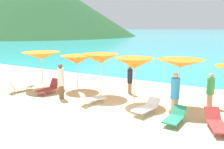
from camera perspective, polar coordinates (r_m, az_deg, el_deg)
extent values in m
cube|color=beige|center=(19.19, 15.10, -0.85)|extent=(50.00, 100.00, 0.30)
cone|color=#235128|center=(114.10, -17.92, 15.79)|extent=(88.93, 88.93, 27.57)
cylinder|color=silver|center=(15.41, -16.42, 0.81)|extent=(0.05, 0.05, 2.15)
cone|color=orange|center=(15.27, -16.63, 4.39)|extent=(2.49, 2.49, 0.43)
sphere|color=silver|center=(15.26, -16.65, 4.90)|extent=(0.07, 0.07, 0.07)
cylinder|color=silver|center=(14.59, -8.34, 0.21)|extent=(0.04, 0.04, 1.96)
cone|color=orange|center=(14.45, -8.43, 3.53)|extent=(1.95, 1.95, 0.51)
sphere|color=silver|center=(14.43, -8.45, 4.15)|extent=(0.07, 0.07, 0.07)
cylinder|color=silver|center=(13.16, -2.71, -0.35)|extent=(0.05, 0.05, 2.20)
cone|color=orange|center=(13.00, -2.75, 3.86)|extent=(2.00, 2.00, 0.51)
sphere|color=silver|center=(12.98, -2.76, 4.55)|extent=(0.07, 0.07, 0.07)
cylinder|color=silver|center=(11.90, 5.39, -1.78)|extent=(0.05, 0.05, 2.15)
cone|color=orange|center=(11.72, 5.47, 2.70)|extent=(2.00, 2.00, 0.54)
sphere|color=silver|center=(11.70, 5.49, 3.50)|extent=(0.07, 0.07, 0.07)
cylinder|color=silver|center=(11.62, 15.78, -2.32)|extent=(0.04, 0.04, 2.21)
cone|color=orange|center=(11.43, 16.05, 2.61)|extent=(2.23, 2.23, 0.38)
sphere|color=silver|center=(11.42, 16.08, 3.22)|extent=(0.07, 0.07, 0.07)
cube|color=white|center=(11.96, -4.19, -5.76)|extent=(0.94, 1.22, 0.05)
cube|color=white|center=(11.58, -6.95, -5.33)|extent=(0.58, 0.45, 0.44)
cylinder|color=gray|center=(11.99, -2.21, -6.39)|extent=(0.04, 0.04, 0.23)
cylinder|color=gray|center=(12.36, -3.44, -5.86)|extent=(0.04, 0.04, 0.23)
cylinder|color=gray|center=(11.60, -5.35, -7.05)|extent=(0.04, 0.04, 0.23)
cylinder|color=gray|center=(11.98, -6.52, -6.47)|extent=(0.04, 0.04, 0.23)
cube|color=#A53333|center=(14.07, -15.53, -3.57)|extent=(0.63, 1.21, 0.05)
cube|color=#A53333|center=(14.54, -13.65, -1.98)|extent=(0.56, 0.35, 0.53)
cylinder|color=gray|center=(14.01, -17.27, -4.31)|extent=(0.04, 0.04, 0.22)
cylinder|color=gray|center=(13.68, -15.79, -4.59)|extent=(0.04, 0.04, 0.22)
cylinder|color=gray|center=(14.59, -15.01, -3.57)|extent=(0.04, 0.04, 0.22)
cylinder|color=gray|center=(14.28, -13.55, -3.82)|extent=(0.04, 0.04, 0.22)
cube|color=#268C66|center=(9.72, 14.46, -10.47)|extent=(0.64, 1.07, 0.05)
cube|color=#268C66|center=(10.26, 15.78, -8.29)|extent=(0.57, 0.39, 0.39)
cylinder|color=gray|center=(9.56, 12.40, -11.49)|extent=(0.04, 0.04, 0.18)
cylinder|color=gray|center=(9.42, 15.21, -12.00)|extent=(0.04, 0.04, 0.18)
cylinder|color=gray|center=(10.19, 13.90, -10.10)|extent=(0.04, 0.04, 0.18)
cylinder|color=gray|center=(10.06, 16.54, -10.54)|extent=(0.04, 0.04, 0.18)
cube|color=#A53333|center=(9.62, 24.19, -11.34)|extent=(1.01, 1.38, 0.05)
cube|color=#A53333|center=(10.31, 22.99, -8.57)|extent=(0.70, 0.65, 0.43)
cylinder|color=gray|center=(9.24, 23.27, -13.00)|extent=(0.04, 0.04, 0.19)
cylinder|color=gray|center=(10.02, 21.97, -10.99)|extent=(0.04, 0.04, 0.19)
cylinder|color=gray|center=(10.15, 24.80, -10.92)|extent=(0.04, 0.04, 0.19)
cube|color=white|center=(10.53, 7.68, -8.19)|extent=(0.84, 1.27, 0.05)
cube|color=white|center=(11.08, 9.91, -6.44)|extent=(0.64, 0.48, 0.34)
cylinder|color=gray|center=(10.43, 5.33, -9.16)|extent=(0.04, 0.04, 0.24)
cylinder|color=gray|center=(10.16, 7.68, -9.79)|extent=(0.04, 0.04, 0.24)
cylinder|color=gray|center=(11.06, 7.89, -8.01)|extent=(0.04, 0.04, 0.24)
cylinder|color=gray|center=(10.80, 10.16, -8.56)|extent=(0.04, 0.04, 0.24)
cube|color=white|center=(15.21, -20.50, -2.89)|extent=(0.80, 1.28, 0.05)
cube|color=white|center=(14.85, -23.00, -2.49)|extent=(0.58, 0.40, 0.48)
cylinder|color=gray|center=(15.20, -18.80, -3.25)|extent=(0.04, 0.04, 0.19)
cylinder|color=gray|center=(15.61, -19.66, -2.94)|extent=(0.04, 0.04, 0.19)
cylinder|color=gray|center=(14.83, -21.59, -3.80)|extent=(0.04, 0.04, 0.19)
cylinder|color=gray|center=(15.25, -22.40, -3.46)|extent=(0.04, 0.04, 0.19)
cylinder|color=#A3704C|center=(13.64, 4.29, -3.35)|extent=(0.22, 0.22, 0.63)
cylinder|color=#26262D|center=(13.48, 4.33, -0.37)|extent=(0.29, 0.29, 0.82)
sphere|color=#A3704C|center=(13.38, 4.36, 1.74)|extent=(0.20, 0.20, 0.20)
cylinder|color=brown|center=(12.96, -12.04, -4.15)|extent=(0.27, 0.27, 0.72)
cylinder|color=white|center=(12.77, -12.20, -0.56)|extent=(0.36, 0.36, 0.94)
sphere|color=brown|center=(12.67, -12.30, 1.98)|extent=(0.23, 0.23, 0.23)
cylinder|color=#DBAA84|center=(12.36, 22.37, -5.76)|extent=(0.27, 0.27, 0.62)
cylinder|color=#3FB259|center=(12.18, 22.62, -2.52)|extent=(0.36, 0.36, 0.81)
sphere|color=#DBAA84|center=(12.07, 22.80, -0.22)|extent=(0.20, 0.20, 0.20)
cylinder|color=#DBAA84|center=(10.85, 14.73, -7.36)|extent=(0.28, 0.28, 0.70)
cylinder|color=#3399D8|center=(10.63, 14.94, -3.23)|extent=(0.38, 0.38, 0.91)
sphere|color=#DBAA84|center=(10.51, 15.10, -0.28)|extent=(0.23, 0.23, 0.23)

